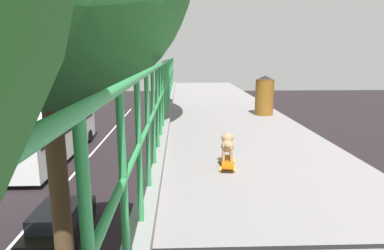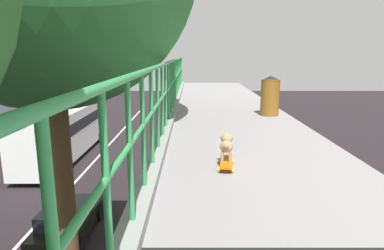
{
  "view_description": "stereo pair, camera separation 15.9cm",
  "coord_description": "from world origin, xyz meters",
  "views": [
    {
      "loc": [
        0.06,
        -1.01,
        6.69
      ],
      "look_at": [
        0.23,
        3.61,
        5.7
      ],
      "focal_mm": 31.19,
      "sensor_mm": 36.0,
      "label": 1
    },
    {
      "loc": [
        0.22,
        -1.01,
        6.69
      ],
      "look_at": [
        0.23,
        3.61,
        5.7
      ],
      "focal_mm": 31.19,
      "sensor_mm": 36.0,
      "label": 2
    }
  ],
  "objects": [
    {
      "name": "litter_bin",
      "position": [
        2.0,
        6.54,
        5.76
      ],
      "size": [
        0.43,
        0.43,
        0.9
      ],
      "color": "brown",
      "rests_on": "overpass_deck"
    },
    {
      "name": "car_black_fifth",
      "position": [
        -4.4,
        10.35,
        0.62
      ],
      "size": [
        1.79,
        3.88,
        1.3
      ],
      "color": "black",
      "rests_on": "ground"
    },
    {
      "name": "toy_skateboard",
      "position": [
        0.65,
        2.93,
        5.37
      ],
      "size": [
        0.24,
        0.52,
        0.09
      ],
      "color": "#E15D0A",
      "rests_on": "overpass_deck"
    },
    {
      "name": "city_bus",
      "position": [
        -8.07,
        20.25,
        1.82
      ],
      "size": [
        2.53,
        11.0,
        3.2
      ],
      "color": "white",
      "rests_on": "ground"
    },
    {
      "name": "small_dog",
      "position": [
        0.65,
        3.0,
        5.59
      ],
      "size": [
        0.19,
        0.37,
        0.32
      ],
      "color": "#A4805A",
      "rests_on": "toy_skateboard"
    }
  ]
}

